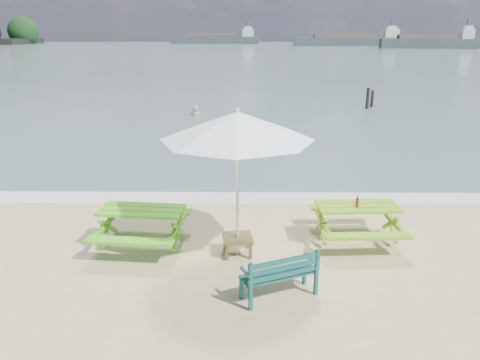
{
  "coord_description": "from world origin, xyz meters",
  "views": [
    {
      "loc": [
        0.28,
        -6.48,
        4.05
      ],
      "look_at": [
        0.18,
        3.0,
        1.0
      ],
      "focal_mm": 35.0,
      "sensor_mm": 36.0,
      "label": 1
    }
  ],
  "objects_px": {
    "park_bench": "(279,283)",
    "swimmer": "(196,122)",
    "beer_bottle": "(357,203)",
    "picnic_table_right": "(357,224)",
    "patio_umbrella": "(237,126)",
    "picnic_table_left": "(143,228)",
    "side_table": "(237,245)"
  },
  "relations": [
    {
      "from": "park_bench",
      "to": "swimmer",
      "type": "height_order",
      "value": "park_bench"
    },
    {
      "from": "park_bench",
      "to": "beer_bottle",
      "type": "xyz_separation_m",
      "value": [
        1.65,
        2.02,
        0.61
      ]
    },
    {
      "from": "beer_bottle",
      "to": "picnic_table_right",
      "type": "bearing_deg",
      "value": 60.96
    },
    {
      "from": "park_bench",
      "to": "patio_umbrella",
      "type": "height_order",
      "value": "patio_umbrella"
    },
    {
      "from": "beer_bottle",
      "to": "swimmer",
      "type": "height_order",
      "value": "beer_bottle"
    },
    {
      "from": "patio_umbrella",
      "to": "park_bench",
      "type": "bearing_deg",
      "value": -65.35
    },
    {
      "from": "picnic_table_left",
      "to": "park_bench",
      "type": "distance_m",
      "value": 3.13
    },
    {
      "from": "picnic_table_right",
      "to": "park_bench",
      "type": "height_order",
      "value": "picnic_table_right"
    },
    {
      "from": "picnic_table_left",
      "to": "swimmer",
      "type": "bearing_deg",
      "value": 91.78
    },
    {
      "from": "picnic_table_left",
      "to": "beer_bottle",
      "type": "xyz_separation_m",
      "value": [
        4.18,
        0.19,
        0.47
      ]
    },
    {
      "from": "beer_bottle",
      "to": "patio_umbrella",
      "type": "bearing_deg",
      "value": -166.89
    },
    {
      "from": "park_bench",
      "to": "beer_bottle",
      "type": "height_order",
      "value": "beer_bottle"
    },
    {
      "from": "picnic_table_right",
      "to": "beer_bottle",
      "type": "bearing_deg",
      "value": -119.04
    },
    {
      "from": "patio_umbrella",
      "to": "swimmer",
      "type": "distance_m",
      "value": 15.4
    },
    {
      "from": "beer_bottle",
      "to": "picnic_table_left",
      "type": "bearing_deg",
      "value": -177.42
    },
    {
      "from": "patio_umbrella",
      "to": "beer_bottle",
      "type": "distance_m",
      "value": 2.89
    },
    {
      "from": "side_table",
      "to": "patio_umbrella",
      "type": "height_order",
      "value": "patio_umbrella"
    },
    {
      "from": "side_table",
      "to": "beer_bottle",
      "type": "xyz_separation_m",
      "value": [
        2.33,
        0.54,
        0.65
      ]
    },
    {
      "from": "picnic_table_right",
      "to": "side_table",
      "type": "xyz_separation_m",
      "value": [
        -2.37,
        -0.62,
        -0.18
      ]
    },
    {
      "from": "picnic_table_right",
      "to": "side_table",
      "type": "bearing_deg",
      "value": -165.42
    },
    {
      "from": "picnic_table_right",
      "to": "beer_bottle",
      "type": "distance_m",
      "value": 0.48
    },
    {
      "from": "picnic_table_left",
      "to": "park_bench",
      "type": "xyz_separation_m",
      "value": [
        2.53,
        -1.83,
        -0.14
      ]
    },
    {
      "from": "park_bench",
      "to": "patio_umbrella",
      "type": "relative_size",
      "value": 0.42
    },
    {
      "from": "picnic_table_right",
      "to": "park_bench",
      "type": "xyz_separation_m",
      "value": [
        -1.69,
        -2.09,
        -0.13
      ]
    },
    {
      "from": "side_table",
      "to": "beer_bottle",
      "type": "distance_m",
      "value": 2.48
    },
    {
      "from": "park_bench",
      "to": "swimmer",
      "type": "bearing_deg",
      "value": 100.29
    },
    {
      "from": "park_bench",
      "to": "side_table",
      "type": "height_order",
      "value": "park_bench"
    },
    {
      "from": "picnic_table_right",
      "to": "park_bench",
      "type": "bearing_deg",
      "value": -128.97
    },
    {
      "from": "picnic_table_left",
      "to": "side_table",
      "type": "xyz_separation_m",
      "value": [
        1.86,
        -0.35,
        -0.18
      ]
    },
    {
      "from": "picnic_table_left",
      "to": "patio_umbrella",
      "type": "xyz_separation_m",
      "value": [
        1.86,
        -0.35,
        2.09
      ]
    },
    {
      "from": "swimmer",
      "to": "side_table",
      "type": "bearing_deg",
      "value": -81.23
    },
    {
      "from": "side_table",
      "to": "patio_umbrella",
      "type": "bearing_deg",
      "value": -97.13
    }
  ]
}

